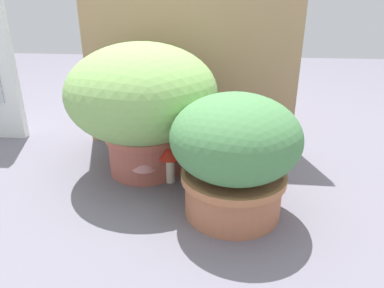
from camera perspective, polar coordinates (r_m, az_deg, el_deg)
name	(u,v)px	position (r m, az deg, el deg)	size (l,w,h in m)	color
ground_plane	(149,189)	(1.33, -6.93, -7.26)	(6.00, 6.00, 0.00)	slate
cardboard_backdrop	(189,50)	(1.60, -0.43, 14.90)	(0.95, 0.03, 0.88)	tan
grass_planter	(142,100)	(1.36, -7.96, 7.07)	(0.57, 0.57, 0.51)	#B15B4E
leafy_planter	(235,153)	(1.10, 6.86, -1.40)	(0.40, 0.40, 0.40)	#B76E4D
cat	(210,162)	(1.25, 2.98, -2.83)	(0.29, 0.37, 0.32)	tan
mushroom_ornament_red	(170,155)	(1.32, -3.59, -1.79)	(0.10, 0.10, 0.15)	silver
mushroom_ornament_pink	(145,164)	(1.33, -7.61, -3.22)	(0.10, 0.10, 0.12)	beige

